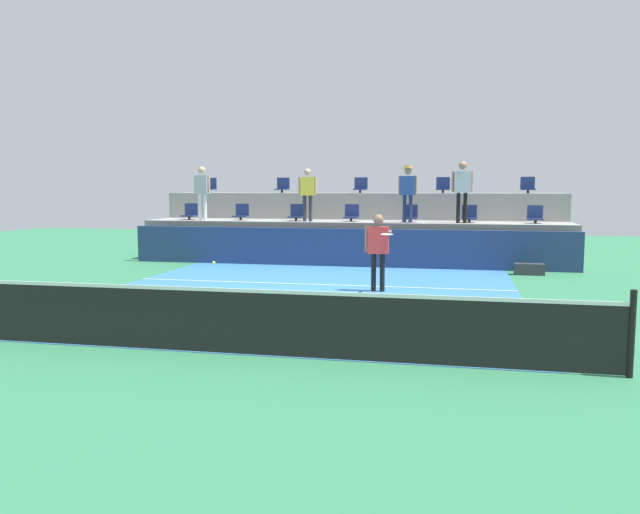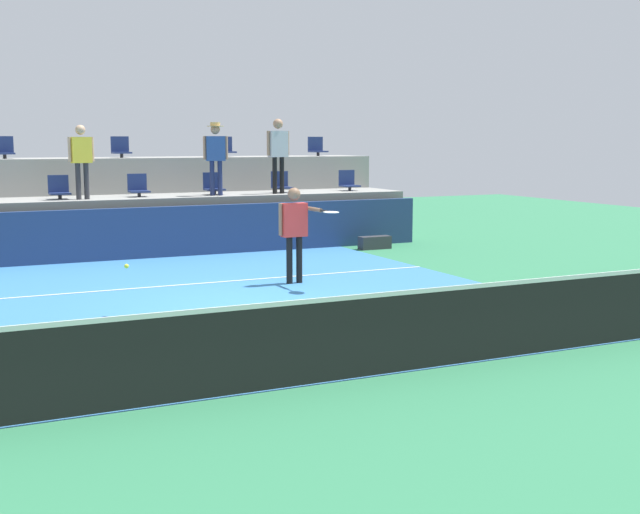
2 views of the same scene
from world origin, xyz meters
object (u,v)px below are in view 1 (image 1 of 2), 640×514
Objects in this scene: stadium_chair_lower_far_right at (535,216)px; equipment_bag at (529,269)px; stadium_chair_upper_far_left at (210,187)px; spectator_with_hat at (408,188)px; stadium_chair_upper_left at (283,187)px; tennis_player at (378,244)px; stadium_chair_lower_mid_left at (297,214)px; stadium_chair_lower_center at (351,214)px; stadium_chair_lower_mid_right at (410,215)px; tennis_ball at (214,263)px; spectator_in_white at (202,188)px; stadium_chair_upper_right at (443,186)px; stadium_chair_lower_right at (469,215)px; spectator_leaning_on_rail at (308,190)px; stadium_chair_lower_far_left at (190,213)px; stadium_chair_upper_center at (361,186)px; stadium_chair_lower_left at (241,213)px; stadium_chair_upper_far_right at (528,186)px; spectator_in_grey at (462,186)px.

stadium_chair_lower_far_right is 2.44m from equipment_bag.
spectator_with_hat is at bearing -17.17° from stadium_chair_upper_far_left.
stadium_chair_upper_left reaches higher than tennis_player.
stadium_chair_lower_mid_left is 1.00× the size of stadium_chair_lower_center.
stadium_chair_lower_mid_right is 7.82m from tennis_ball.
stadium_chair_upper_right is at bearing 16.41° from spectator_in_white.
stadium_chair_upper_far_left reaches higher than stadium_chair_lower_right.
spectator_leaning_on_rail reaches higher than stadium_chair_upper_right.
stadium_chair_lower_far_left and stadium_chair_lower_center have the same top height.
tennis_player is (1.49, -5.53, -0.42)m from stadium_chair_lower_center.
stadium_chair_lower_far_left is 1.00× the size of stadium_chair_upper_center.
stadium_chair_upper_far_left is at bearing 180.00° from stadium_chair_upper_left.
tennis_ball is (-0.05, -6.91, -0.75)m from stadium_chair_lower_mid_left.
stadium_chair_upper_far_right reaches higher than stadium_chair_lower_left.
spectator_leaning_on_rail is 2.11× the size of equipment_bag.
stadium_chair_lower_mid_right is at bearing -153.14° from stadium_chair_upper_far_right.
stadium_chair_lower_mid_right is (5.34, 0.00, 0.00)m from stadium_chair_lower_left.
stadium_chair_lower_center is at bearing 173.36° from spectator_in_grey.
stadium_chair_lower_left is 0.32× the size of spectator_leaning_on_rail.
stadium_chair_upper_right is 2.63m from stadium_chair_upper_far_right.
spectator_in_grey reaches higher than stadium_chair_lower_right.
stadium_chair_upper_right reaches higher than tennis_ball.
stadium_chair_lower_center is 0.31× the size of spectator_in_white.
stadium_chair_upper_far_left is 1.00× the size of stadium_chair_upper_left.
stadium_chair_upper_center is at bearing 101.42° from tennis_player.
tennis_ball is (-5.31, -6.91, -0.75)m from stadium_chair_lower_right.
stadium_chair_upper_far_left and stadium_chair_upper_left have the same top height.
stadium_chair_lower_far_right is at bearing 0.00° from stadium_chair_lower_right.
stadium_chair_lower_far_left is at bearing 140.83° from tennis_player.
stadium_chair_lower_far_left is 1.07m from spectator_in_white.
spectator_in_grey is (1.56, 0.00, 0.06)m from spectator_with_hat.
tennis_player is (-3.85, -7.33, -1.27)m from stadium_chair_upper_far_right.
stadium_chair_upper_far_right is at bearing 50.74° from tennis_ball.
spectator_in_white is 24.77× the size of tennis_ball.
stadium_chair_upper_far_left reaches higher than tennis_ball.
tennis_player is at bearing -99.42° from stadium_chair_upper_right.
stadium_chair_upper_far_right is 10.28m from spectator_in_white.
stadium_chair_lower_far_left is 5.67m from stadium_chair_upper_center.
stadium_chair_lower_right is at bearing 180.00° from stadium_chair_lower_far_right.
tennis_ball is at bearing -94.25° from spectator_leaning_on_rail.
spectator_with_hat is at bearing -3.12° from stadium_chair_lower_far_left.
stadium_chair_lower_mid_right is (7.09, 0.00, 0.00)m from stadium_chair_lower_far_left.
spectator_leaning_on_rail is (-4.00, -2.18, -0.11)m from stadium_chair_upper_right.
stadium_chair_lower_far_left is 1.00× the size of stadium_chair_lower_center.
stadium_chair_lower_mid_right reaches higher than tennis_ball.
stadium_chair_lower_mid_left is 1.00× the size of stadium_chair_upper_far_right.
stadium_chair_upper_left is (-0.95, 1.80, 0.85)m from stadium_chair_lower_mid_left.
stadium_chair_lower_far_left and stadium_chair_lower_far_right have the same top height.
stadium_chair_lower_far_left is 0.29× the size of spectator_in_grey.
spectator_leaning_on_rail is 0.90× the size of spectator_in_grey.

